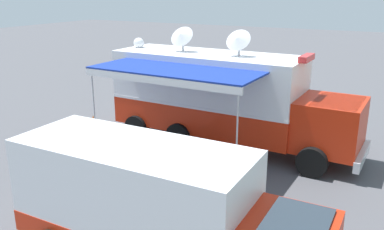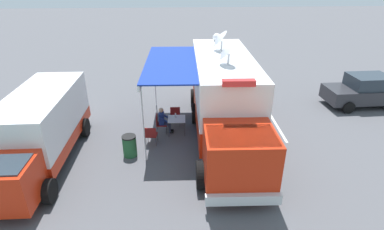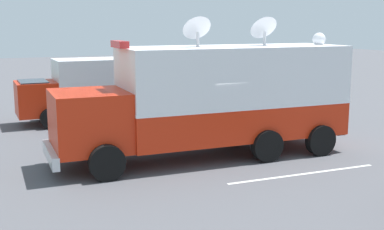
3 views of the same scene
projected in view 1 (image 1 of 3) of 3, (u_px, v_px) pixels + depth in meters
ground_plane at (207, 141)px, 16.49m from camera, size 100.00×100.00×0.00m
lot_stripe at (219, 119)px, 19.20m from camera, size 0.26×4.80×0.01m
command_truck at (225, 96)px, 15.54m from camera, size 5.02×9.56×4.53m
folding_table at (190, 144)px, 14.30m from camera, size 0.82×0.82×0.73m
water_bottle at (187, 139)px, 14.26m from camera, size 0.07×0.07×0.22m
folding_chair_at_table at (176, 156)px, 13.71m from camera, size 0.49×0.49×0.87m
folding_chair_beside_table at (168, 145)px, 14.67m from camera, size 0.49×0.49×0.87m
folding_chair_spare_by_truck at (202, 165)px, 12.94m from camera, size 0.53×0.53×0.87m
seated_responder at (179, 150)px, 13.82m from camera, size 0.67×0.56×1.25m
trash_bin at (214, 183)px, 11.89m from camera, size 0.57×0.57×0.91m
traffic_cone at (93, 122)px, 17.97m from camera, size 0.36×0.36×0.58m
support_truck at (155, 207)px, 8.75m from camera, size 2.38×6.82×2.70m
car_behind_truck at (237, 77)px, 24.21m from camera, size 4.26×2.13×1.76m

